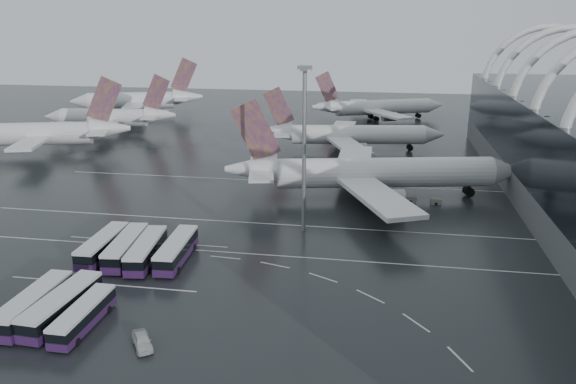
% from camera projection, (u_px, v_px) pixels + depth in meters
% --- Properties ---
extents(ground, '(420.00, 420.00, 0.00)m').
position_uv_depth(ground, '(287.00, 251.00, 90.89)').
color(ground, black).
rests_on(ground, ground).
extents(lane_marking_near, '(120.00, 0.25, 0.01)m').
position_uv_depth(lane_marking_near, '(285.00, 256.00, 89.00)').
color(lane_marking_near, silver).
rests_on(lane_marking_near, ground).
extents(lane_marking_mid, '(120.00, 0.25, 0.01)m').
position_uv_depth(lane_marking_mid, '(298.00, 226.00, 102.19)').
color(lane_marking_mid, silver).
rests_on(lane_marking_mid, ground).
extents(lane_marking_far, '(120.00, 0.25, 0.01)m').
position_uv_depth(lane_marking_far, '(317.00, 183.00, 128.56)').
color(lane_marking_far, silver).
rests_on(lane_marking_far, ground).
extents(bus_bay_line_south, '(28.00, 0.25, 0.01)m').
position_uv_depth(bus_bay_line_south, '(102.00, 284.00, 79.65)').
color(bus_bay_line_south, silver).
rests_on(bus_bay_line_south, ground).
extents(bus_bay_line_north, '(28.00, 0.25, 0.01)m').
position_uv_depth(bus_bay_line_north, '(147.00, 242.00, 94.71)').
color(bus_bay_line_north, silver).
rests_on(bus_bay_line_north, ground).
extents(airliner_main, '(61.87, 53.40, 21.06)m').
position_uv_depth(airliner_main, '(369.00, 174.00, 116.47)').
color(airliner_main, silver).
rests_on(airliner_main, ground).
extents(airliner_gate_b, '(52.28, 46.53, 18.16)m').
position_uv_depth(airliner_gate_b, '(348.00, 135.00, 158.67)').
color(airliner_gate_b, silver).
rests_on(airliner_gate_b, ground).
extents(airliner_gate_c, '(49.14, 44.87, 18.29)m').
position_uv_depth(airliner_gate_c, '(376.00, 108.00, 207.11)').
color(airliner_gate_c, silver).
rests_on(airliner_gate_c, ground).
extents(jet_remote_west, '(48.15, 39.08, 21.15)m').
position_uv_depth(jet_remote_west, '(45.00, 134.00, 155.99)').
color(jet_remote_west, silver).
rests_on(jet_remote_west, ground).
extents(jet_remote_mid, '(44.17, 35.63, 19.21)m').
position_uv_depth(jet_remote_mid, '(113.00, 117.00, 184.53)').
color(jet_remote_mid, silver).
rests_on(jet_remote_mid, ground).
extents(jet_remote_far, '(49.71, 40.38, 21.93)m').
position_uv_depth(jet_remote_far, '(140.00, 101.00, 217.33)').
color(jet_remote_far, silver).
rests_on(jet_remote_far, ground).
extents(bus_row_near_a, '(3.58, 13.74, 3.36)m').
position_uv_depth(bus_row_near_a, '(103.00, 245.00, 88.50)').
color(bus_row_near_a, '#2F1541').
rests_on(bus_row_near_a, ground).
extents(bus_row_near_b, '(4.63, 14.14, 3.42)m').
position_uv_depth(bus_row_near_b, '(126.00, 247.00, 87.65)').
color(bus_row_near_b, '#2F1541').
rests_on(bus_row_near_b, ground).
extents(bus_row_near_c, '(4.74, 14.02, 3.38)m').
position_uv_depth(bus_row_near_c, '(146.00, 250.00, 86.62)').
color(bus_row_near_c, '#2F1541').
rests_on(bus_row_near_c, ground).
extents(bus_row_near_d, '(3.91, 13.98, 3.40)m').
position_uv_depth(bus_row_near_d, '(177.00, 250.00, 86.77)').
color(bus_row_near_d, '#2F1541').
rests_on(bus_row_near_d, ground).
extents(bus_row_far_a, '(3.36, 13.75, 3.38)m').
position_uv_depth(bus_row_far_a, '(33.00, 304.00, 70.21)').
color(bus_row_far_a, '#2F1541').
rests_on(bus_row_far_a, ground).
extents(bus_row_far_b, '(3.98, 14.09, 3.43)m').
position_uv_depth(bus_row_far_b, '(62.00, 305.00, 69.94)').
color(bus_row_far_b, '#2F1541').
rests_on(bus_row_far_b, ground).
extents(bus_row_far_c, '(2.92, 11.98, 2.95)m').
position_uv_depth(bus_row_far_c, '(83.00, 315.00, 68.04)').
color(bus_row_far_c, '#2F1541').
rests_on(bus_row_far_c, ground).
extents(van_curve_b, '(4.13, 4.88, 1.58)m').
position_uv_depth(van_curve_b, '(142.00, 341.00, 64.19)').
color(van_curve_b, silver).
rests_on(van_curve_b, ground).
extents(floodlight_mast, '(2.20, 2.20, 28.76)m').
position_uv_depth(floodlight_mast, '(304.00, 130.00, 94.35)').
color(floodlight_mast, gray).
rests_on(floodlight_mast, ground).
extents(gse_cart_belly_b, '(2.38, 1.41, 1.30)m').
position_uv_depth(gse_cart_belly_b, '(410.00, 199.00, 115.03)').
color(gse_cart_belly_b, slate).
rests_on(gse_cart_belly_b, ground).
extents(gse_cart_belly_d, '(2.17, 1.28, 1.18)m').
position_uv_depth(gse_cart_belly_d, '(436.00, 201.00, 113.82)').
color(gse_cart_belly_d, slate).
rests_on(gse_cart_belly_d, ground).
extents(gse_cart_belly_e, '(2.08, 1.23, 1.13)m').
position_uv_depth(gse_cart_belly_e, '(377.00, 189.00, 122.09)').
color(gse_cart_belly_e, '#B68118').
rests_on(gse_cart_belly_e, ground).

